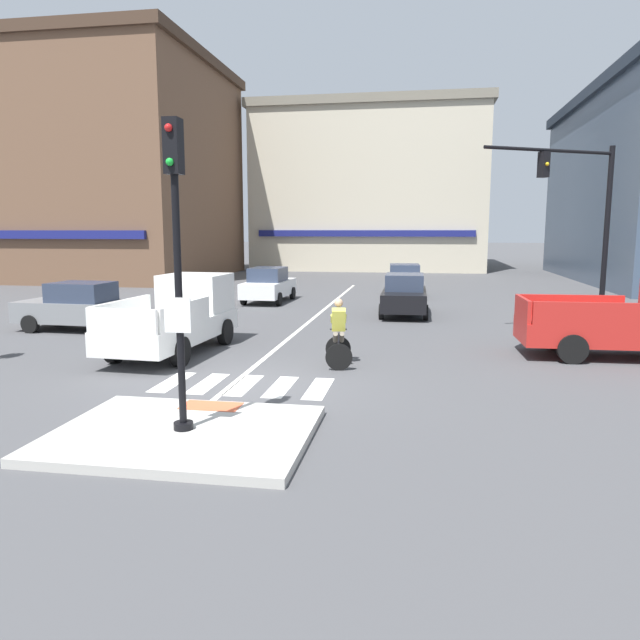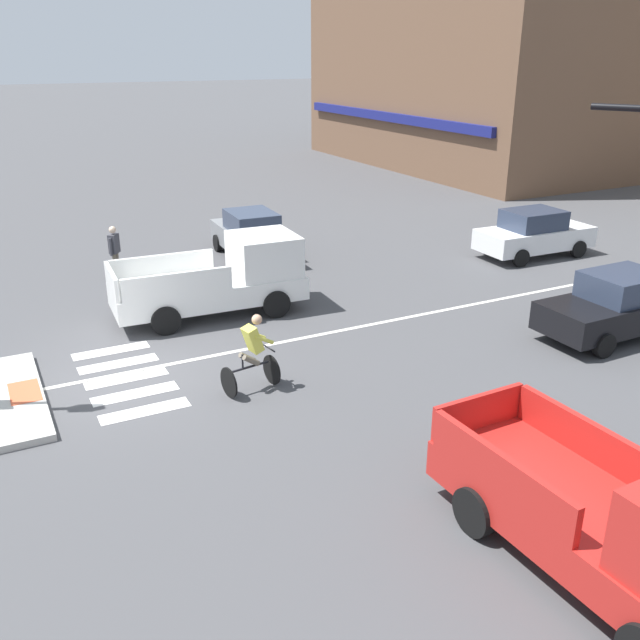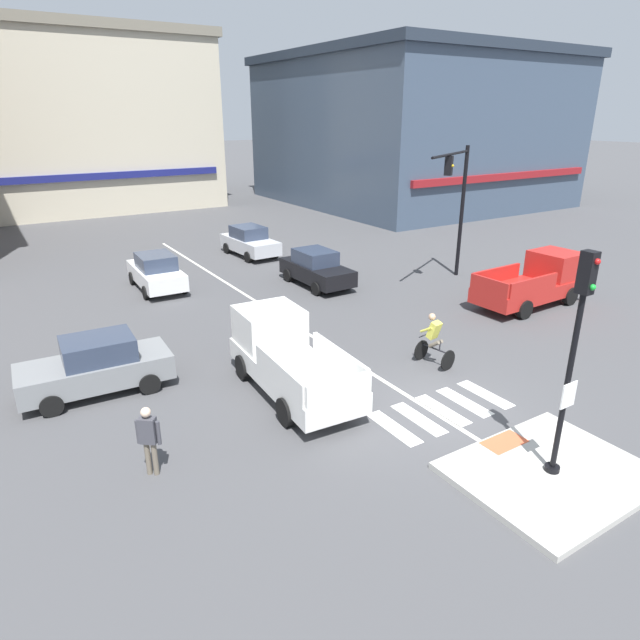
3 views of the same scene
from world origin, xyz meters
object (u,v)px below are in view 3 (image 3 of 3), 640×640
Objects in this scene: car_grey_cross_left at (96,366)px; pickup_truck_white_westbound_near at (286,356)px; car_silver_eastbound_distant at (250,241)px; pickup_truck_red_cross_right at (537,281)px; traffic_light_mast at (458,194)px; car_white_westbound_distant at (156,272)px; cyclist at (434,339)px; signal_pole at (574,347)px; car_black_eastbound_far at (316,268)px; pedestrian_at_curb_left at (149,436)px.

car_grey_cross_left is 5.36m from pickup_truck_white_westbound_near.
pickup_truck_red_cross_right is at bearing -64.82° from car_silver_eastbound_distant.
car_grey_cross_left is at bearing -170.30° from traffic_light_mast.
cyclist reaches higher than car_white_westbound_distant.
signal_pole is at bearing -97.79° from car_silver_eastbound_distant.
cyclist is at bearing -164.57° from pickup_truck_red_cross_right.
pickup_truck_red_cross_right is (17.09, -1.58, 0.17)m from car_grey_cross_left.
traffic_light_mast is 1.47× the size of car_silver_eastbound_distant.
car_black_eastbound_far is 12.09m from car_grey_cross_left.
car_white_westbound_distant is 2.47× the size of cyclist.
traffic_light_mast is 10.31m from cyclist.
pickup_truck_red_cross_right is 8.01m from cyclist.
car_white_westbound_distant is 2.48× the size of pedestrian_at_curb_left.
signal_pole is 0.80× the size of traffic_light_mast.
pedestrian_at_curb_left reaches higher than car_grey_cross_left.
signal_pole reaches higher than car_black_eastbound_far.
pickup_truck_white_westbound_near is at bearing -155.51° from traffic_light_mast.
car_black_eastbound_far and car_grey_cross_left have the same top height.
pickup_truck_white_westbound_near is at bearing -126.65° from car_black_eastbound_far.
car_black_eastbound_far is 2.46× the size of pedestrian_at_curb_left.
signal_pole is 1.18× the size of car_grey_cross_left.
pickup_truck_red_cross_right reaches higher than car_silver_eastbound_distant.
car_grey_cross_left is 2.50× the size of pedestrian_at_curb_left.
car_silver_eastbound_distant is at bearing 58.57° from pedestrian_at_curb_left.
pedestrian_at_curb_left is (0.18, -4.66, 0.17)m from car_grey_cross_left.
car_white_westbound_distant is at bearing 73.04° from pedestrian_at_curb_left.
pickup_truck_red_cross_right reaches higher than cyclist.
signal_pole is at bearing -140.53° from pickup_truck_red_cross_right.
pickup_truck_white_westbound_near is 3.11× the size of pedestrian_at_curb_left.
car_grey_cross_left is at bearing -152.72° from car_black_eastbound_far.
car_grey_cross_left is (-10.55, -12.32, 0.00)m from car_silver_eastbound_distant.
cyclist is (-7.72, -2.13, -0.11)m from pickup_truck_red_cross_right.
car_silver_eastbound_distant and car_grey_cross_left have the same top height.
car_black_eastbound_far is 10.15m from pickup_truck_white_westbound_near.
pedestrian_at_curb_left is at bearing -136.00° from car_black_eastbound_far.
car_grey_cross_left is (-7.58, 9.41, -2.30)m from signal_pole.
cyclist is at bearing -21.62° from car_grey_cross_left.
traffic_light_mast is at bearing 42.01° from cyclist.
car_grey_cross_left is 10.07m from cyclist.
car_white_westbound_distant is at bearing 152.86° from car_black_eastbound_far.
pedestrian_at_curb_left is (-10.56, -10.20, 0.17)m from car_black_eastbound_far.
traffic_light_mast reaches higher than pickup_truck_red_cross_right.
car_black_eastbound_far is at bearing 155.47° from traffic_light_mast.
traffic_light_mast is 1.19× the size of pickup_truck_red_cross_right.
car_white_westbound_distant is 14.11m from pedestrian_at_curb_left.
signal_pole is 12.50m from pickup_truck_red_cross_right.
pickup_truck_white_westbound_near is (-2.90, 6.80, -2.13)m from signal_pole.
pickup_truck_red_cross_right is 3.08× the size of pedestrian_at_curb_left.
pickup_truck_white_westbound_near reaches higher than cyclist.
car_white_westbound_distant is 0.81× the size of pickup_truck_red_cross_right.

